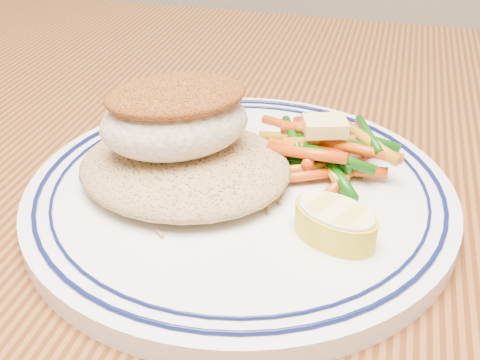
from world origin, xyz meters
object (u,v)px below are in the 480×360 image
Objects in this scene: dining_table at (229,317)px; vegetable_pile at (326,149)px; lemon_wedge at (335,221)px; plate at (240,193)px; rice_pilaf at (185,163)px; fish_fillet at (175,116)px.

vegetable_pile reaches higher than dining_table.
vegetable_pile is 0.08m from lemon_wedge.
dining_table is 5.24× the size of plate.
dining_table is at bearing 158.25° from lemon_wedge.
dining_table is at bearing -117.92° from plate.
plate is at bearing 2.83° from rice_pilaf.
fish_fillet is 1.15× the size of vegetable_pile.
fish_fillet is 0.11m from vegetable_pile.
fish_fillet is at bearing 161.72° from dining_table.
plate reaches higher than dining_table.
lemon_wedge is at bearing -20.58° from fish_fillet.
rice_pilaf is 0.10m from vegetable_pile.
rice_pilaf is at bearing -31.18° from fish_fillet.
rice_pilaf is at bearing -154.10° from vegetable_pile.
vegetable_pile reaches higher than lemon_wedge.
dining_table is 14.35× the size of vegetable_pile.
rice_pilaf is at bearing 160.11° from lemon_wedge.
lemon_wedge is (0.07, -0.03, 0.12)m from dining_table.
fish_fillet is 1.84× the size of lemon_wedge.
rice_pilaf is 1.38× the size of vegetable_pile.
plate is 0.08m from lemon_wedge.
vegetable_pile is (0.10, 0.04, -0.03)m from fish_fillet.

